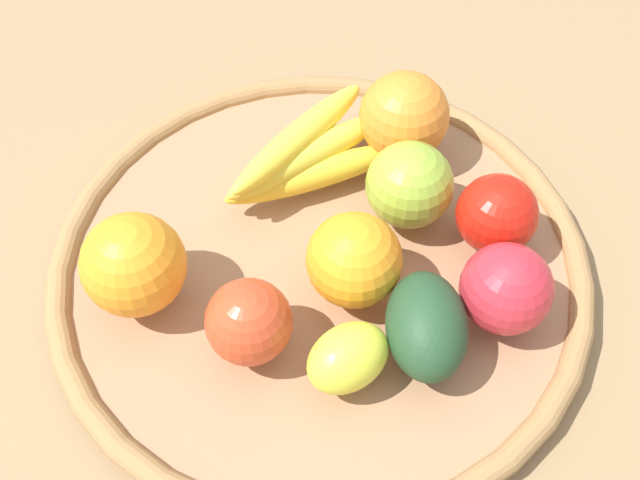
{
  "coord_description": "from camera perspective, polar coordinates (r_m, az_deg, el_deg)",
  "views": [
    {
      "loc": [
        -0.05,
        0.37,
        0.55
      ],
      "look_at": [
        0.0,
        0.0,
        0.05
      ],
      "focal_mm": 42.59,
      "sensor_mm": 36.0,
      "label": 1
    }
  ],
  "objects": [
    {
      "name": "ground_plane",
      "position": [
        0.66,
        -0.0,
        -2.53
      ],
      "size": [
        2.4,
        2.4,
        0.0
      ],
      "primitive_type": "plane",
      "color": "#91734D",
      "rests_on": "ground"
    },
    {
      "name": "apple_0",
      "position": [
        0.64,
        6.74,
        4.13
      ],
      "size": [
        0.1,
        0.1,
        0.07
      ],
      "primitive_type": "sphere",
      "rotation": [
        0.0,
        0.0,
        3.63
      ],
      "color": "#93B436",
      "rests_on": "basket"
    },
    {
      "name": "apple_1",
      "position": [
        0.64,
        13.14,
        1.89
      ],
      "size": [
        0.09,
        0.09,
        0.07
      ],
      "primitive_type": "sphere",
      "rotation": [
        0.0,
        0.0,
        5.73
      ],
      "color": "red",
      "rests_on": "basket"
    },
    {
      "name": "orange_0",
      "position": [
        0.69,
        6.33,
        9.22
      ],
      "size": [
        0.11,
        0.11,
        0.08
      ],
      "primitive_type": "sphere",
      "rotation": [
        0.0,
        0.0,
        0.88
      ],
      "color": "orange",
      "rests_on": "basket"
    },
    {
      "name": "banana_bunch",
      "position": [
        0.67,
        -0.91,
        6.37
      ],
      "size": [
        0.16,
        0.16,
        0.05
      ],
      "color": "yellow",
      "rests_on": "basket"
    },
    {
      "name": "apple_2",
      "position": [
        0.57,
        -5.37,
        -6.14
      ],
      "size": [
        0.07,
        0.07,
        0.07
      ],
      "primitive_type": "sphere",
      "rotation": [
        0.0,
        0.0,
        4.73
      ],
      "color": "#CF4323",
      "rests_on": "basket"
    },
    {
      "name": "orange_2",
      "position": [
        0.6,
        -13.84,
        -1.8
      ],
      "size": [
        0.1,
        0.1,
        0.08
      ],
      "primitive_type": "sphere",
      "rotation": [
        0.0,
        0.0,
        5.0
      ],
      "color": "orange",
      "rests_on": "basket"
    },
    {
      "name": "basket",
      "position": [
        0.65,
        -0.0,
        -1.83
      ],
      "size": [
        0.46,
        0.46,
        0.03
      ],
      "color": "#A57653",
      "rests_on": "ground_plane"
    },
    {
      "name": "avocado",
      "position": [
        0.57,
        7.99,
        -6.4
      ],
      "size": [
        0.07,
        0.1,
        0.06
      ],
      "primitive_type": "ellipsoid",
      "rotation": [
        0.0,
        0.0,
        4.86
      ],
      "color": "#234428",
      "rests_on": "basket"
    },
    {
      "name": "orange_1",
      "position": [
        0.59,
        2.57,
        -1.51
      ],
      "size": [
        0.11,
        0.11,
        0.08
      ],
      "primitive_type": "sphere",
      "rotation": [
        0.0,
        0.0,
        3.94
      ],
      "color": "orange",
      "rests_on": "basket"
    },
    {
      "name": "apple_3",
      "position": [
        0.59,
        13.81,
        -3.57
      ],
      "size": [
        0.1,
        0.1,
        0.07
      ],
      "primitive_type": "sphere",
      "rotation": [
        0.0,
        0.0,
        2.14
      ],
      "color": "red",
      "rests_on": "basket"
    },
    {
      "name": "lemon_0",
      "position": [
        0.56,
        2.11,
        -8.82
      ],
      "size": [
        0.08,
        0.08,
        0.05
      ],
      "primitive_type": "ellipsoid",
      "rotation": [
        0.0,
        0.0,
        3.89
      ],
      "color": "yellow",
      "rests_on": "basket"
    }
  ]
}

